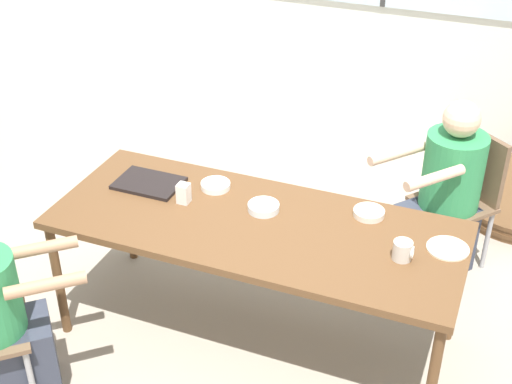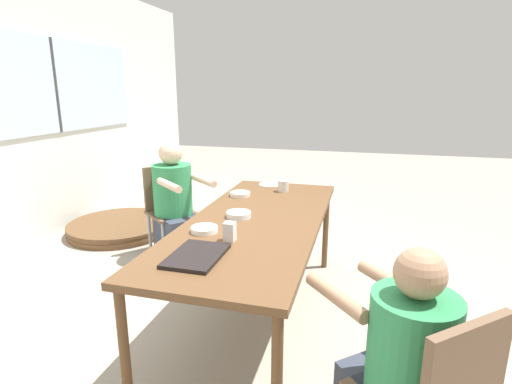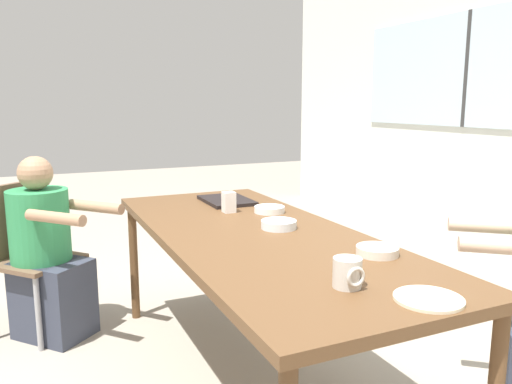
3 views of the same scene
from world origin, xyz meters
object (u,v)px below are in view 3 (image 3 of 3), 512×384
at_px(bowl_cereal, 377,251).
at_px(bowl_fruit, 279,224).
at_px(person_man_blue_shirt, 47,258).
at_px(chair_for_man_blue_shirt, 24,245).
at_px(bowl_white_shallow, 269,209).
at_px(milk_carton_small, 229,202).
at_px(coffee_mug, 348,273).

distance_m(bowl_cereal, bowl_fruit, 0.54).
bearing_deg(person_man_blue_shirt, chair_for_man_blue_shirt, -90.00).
relative_size(person_man_blue_shirt, bowl_white_shallow, 6.45).
distance_m(bowl_white_shallow, bowl_cereal, 0.84).
relative_size(person_man_blue_shirt, bowl_fruit, 6.33).
xyz_separation_m(person_man_blue_shirt, bowl_fruit, (0.96, 0.97, 0.31)).
bearing_deg(bowl_fruit, chair_for_man_blue_shirt, -134.94).
height_order(bowl_white_shallow, bowl_cereal, same).
relative_size(milk_carton_small, bowl_fruit, 0.67).
bearing_deg(chair_for_man_blue_shirt, bowl_fruit, 93.42).
relative_size(chair_for_man_blue_shirt, bowl_fruit, 5.29).
height_order(chair_for_man_blue_shirt, bowl_fruit, chair_for_man_blue_shirt).
height_order(chair_for_man_blue_shirt, bowl_white_shallow, chair_for_man_blue_shirt).
bearing_deg(bowl_cereal, bowl_white_shallow, -176.89).
bearing_deg(coffee_mug, chair_for_man_blue_shirt, -152.82).
distance_m(coffee_mug, milk_carton_small, 1.17).
bearing_deg(milk_carton_small, person_man_blue_shirt, -121.22).
bearing_deg(milk_carton_small, chair_for_man_blue_shirt, -123.62).
bearing_deg(bowl_white_shallow, bowl_fruit, -18.79).
bearing_deg(bowl_fruit, bowl_white_shallow, 161.21).
relative_size(coffee_mug, bowl_white_shallow, 0.61).
distance_m(chair_for_man_blue_shirt, bowl_white_shallow, 1.44).
xyz_separation_m(coffee_mug, bowl_white_shallow, (-1.07, 0.25, -0.03)).
height_order(bowl_white_shallow, bowl_fruit, bowl_fruit).
distance_m(bowl_white_shallow, bowl_fruit, 0.34).
relative_size(milk_carton_small, bowl_cereal, 0.68).
relative_size(person_man_blue_shirt, coffee_mug, 10.61).
relative_size(chair_for_man_blue_shirt, bowl_cereal, 5.40).
relative_size(bowl_white_shallow, bowl_cereal, 1.00).
xyz_separation_m(bowl_cereal, bowl_fruit, (-0.52, -0.16, 0.00)).
xyz_separation_m(coffee_mug, bowl_cereal, (-0.23, 0.30, -0.03)).
bearing_deg(bowl_fruit, coffee_mug, -10.83).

